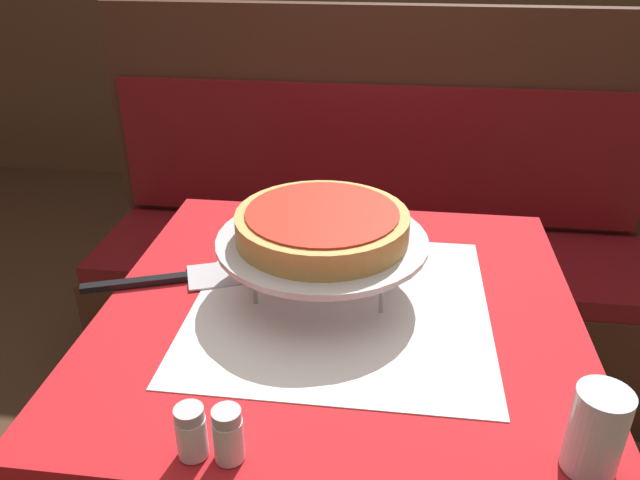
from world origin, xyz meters
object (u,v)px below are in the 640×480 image
booth_bench (370,277)px  salt_shaker (191,432)px  pizza_server (173,279)px  water_glass_near (596,431)px  condiment_caddy (312,67)px  dining_table_rear (329,102)px  pizza_pan_stand (322,243)px  pepper_shaker (228,435)px  deep_dish_pizza (322,225)px  dining_table_front (339,345)px

booth_bench → salt_shaker: (-0.18, -1.17, 0.45)m
pizza_server → water_glass_near: 0.77m
booth_bench → condiment_caddy: booth_bench is taller
dining_table_rear → water_glass_near: bearing=-74.9°
pizza_pan_stand → pepper_shaker: pizza_pan_stand is taller
pepper_shaker → condiment_caddy: bearing=95.1°
water_glass_near → pepper_shaker: (-0.46, -0.04, -0.02)m
pizza_pan_stand → condiment_caddy: 1.79m
booth_bench → pizza_server: size_ratio=5.57×
deep_dish_pizza → pepper_shaker: bearing=-99.1°
pizza_server → pepper_shaker: size_ratio=3.91×
deep_dish_pizza → water_glass_near: deep_dish_pizza is taller
pepper_shaker → condiment_caddy: size_ratio=0.48×
dining_table_front → pizza_pan_stand: (-0.04, 0.05, 0.19)m
dining_table_rear → water_glass_near: size_ratio=6.64×
water_glass_near → pepper_shaker: 0.46m
pizza_pan_stand → water_glass_near: bearing=-44.4°
deep_dish_pizza → pepper_shaker: deep_dish_pizza is taller
dining_table_front → salt_shaker: bearing=-112.7°
dining_table_rear → pizza_server: bearing=-93.2°
dining_table_rear → pepper_shaker: size_ratio=10.18×
condiment_caddy → pizza_pan_stand: bearing=-81.6°
dining_table_front → pepper_shaker: bearing=-106.0°
pizza_pan_stand → pizza_server: size_ratio=1.25×
salt_shaker → pepper_shaker: (0.05, 0.00, 0.00)m
water_glass_near → dining_table_front: bearing=136.6°
dining_table_rear → pizza_server: 1.78m
dining_table_front → deep_dish_pizza: 0.23m
water_glass_near → salt_shaker: (-0.50, -0.04, -0.02)m
pizza_pan_stand → condiment_caddy: bearing=98.4°
booth_bench → condiment_caddy: 1.16m
dining_table_rear → dining_table_front: bearing=-82.8°
dining_table_front → pepper_shaker: (-0.11, -0.37, 0.13)m
dining_table_front → dining_table_rear: (-0.23, 1.81, -0.04)m
dining_table_front → pizza_pan_stand: size_ratio=2.21×
booth_bench → condiment_caddy: bearing=107.7°
booth_bench → pizza_server: 0.93m
pizza_server → deep_dish_pizza: bearing=2.1°
booth_bench → deep_dish_pizza: bearing=-94.9°
deep_dish_pizza → condiment_caddy: size_ratio=1.90×
dining_table_front → pizza_server: 0.34m
deep_dish_pizza → salt_shaker: deep_dish_pizza is taller
dining_table_front → booth_bench: booth_bench is taller
salt_shaker → deep_dish_pizza: bearing=74.6°
pizza_server → water_glass_near: bearing=-28.7°
deep_dish_pizza → water_glass_near: bearing=-44.4°
dining_table_front → dining_table_rear: size_ratio=1.06×
pizza_server → condiment_caddy: bearing=89.2°
salt_shaker → pepper_shaker: bearing=0.0°
pizza_server → salt_shaker: (0.17, -0.41, 0.03)m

